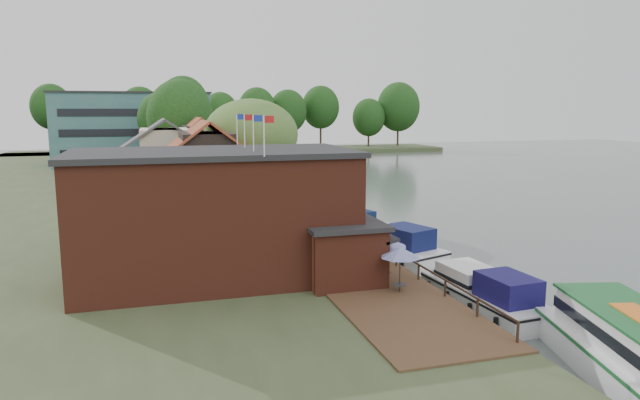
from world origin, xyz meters
TOP-DOWN VIEW (x-y plane):
  - ground at (0.00, 0.00)m, footprint 260.00×260.00m
  - land_bank at (-30.00, 35.00)m, footprint 50.00×140.00m
  - quay_deck at (-8.00, 10.00)m, footprint 6.00×50.00m
  - quay_rail at (-5.30, 10.50)m, footprint 0.20×49.00m
  - pub at (-14.00, -1.00)m, footprint 20.00×11.00m
  - hotel_block at (-22.00, 70.00)m, footprint 25.40×12.40m
  - cottage_a at (-15.00, 14.00)m, footprint 8.60×7.60m
  - cottage_b at (-18.00, 24.00)m, footprint 9.60×8.60m
  - cottage_c at (-14.00, 33.00)m, footprint 7.60×7.60m
  - willow at (-10.50, 19.00)m, footprint 8.60×8.60m
  - umbrella_0 at (-7.20, -6.65)m, footprint 2.06×2.06m
  - umbrella_1 at (-7.00, -4.21)m, footprint 2.43×2.43m
  - umbrella_2 at (-8.19, -1.74)m, footprint 2.00×2.00m
  - umbrella_3 at (-6.81, 2.88)m, footprint 2.32×2.32m
  - umbrella_4 at (-7.78, 4.10)m, footprint 2.11×2.11m
  - umbrella_5 at (-7.55, 7.19)m, footprint 2.46×2.46m
  - cruiser_0 at (-2.72, -7.55)m, footprint 3.83×9.91m
  - cruiser_1 at (-3.48, 3.67)m, footprint 6.68×11.12m
  - cruiser_2 at (-3.88, 12.24)m, footprint 5.87×9.81m
  - cruiser_3 at (-3.90, 22.70)m, footprint 4.17×9.91m
  - cruiser_4 at (-2.24, 32.64)m, footprint 5.75×9.94m
  - swan at (-4.50, -13.23)m, footprint 0.44×0.44m
  - bank_tree_0 at (-15.58, 41.57)m, footprint 8.28×8.28m
  - bank_tree_1 at (-14.63, 51.17)m, footprint 7.20×7.20m
  - bank_tree_2 at (-17.58, 58.21)m, footprint 7.17×7.17m
  - bank_tree_3 at (-16.84, 79.45)m, footprint 6.22×6.22m
  - bank_tree_4 at (-11.52, 87.71)m, footprint 8.06×8.06m
  - bank_tree_5 at (-18.52, 95.98)m, footprint 6.19×6.19m

SIDE VIEW (x-z plane):
  - ground at x=0.00m, z-range 0.00..0.00m
  - swan at x=-4.50m, z-range 0.00..0.44m
  - land_bank at x=-30.00m, z-range 0.00..1.00m
  - quay_deck at x=-8.00m, z-range 1.00..1.10m
  - cruiser_2 at x=-3.88m, z-range 0.00..2.24m
  - cruiser_4 at x=-2.24m, z-range 0.00..2.28m
  - cruiser_3 at x=-3.90m, z-range 0.00..2.32m
  - cruiser_0 at x=-2.72m, z-range 0.00..2.35m
  - cruiser_1 at x=-3.48m, z-range 0.00..2.59m
  - quay_rail at x=-5.30m, z-range 1.00..2.00m
  - umbrella_0 at x=-7.20m, z-range 1.10..3.48m
  - umbrella_1 at x=-7.00m, z-range 1.10..3.48m
  - umbrella_2 at x=-8.19m, z-range 1.10..3.48m
  - umbrella_3 at x=-6.81m, z-range 1.10..3.48m
  - umbrella_4 at x=-7.78m, z-range 1.10..3.48m
  - umbrella_5 at x=-7.55m, z-range 1.10..3.48m
  - pub at x=-14.00m, z-range 1.00..8.30m
  - cottage_a at x=-15.00m, z-range 1.00..9.50m
  - cottage_b at x=-18.00m, z-range 1.00..9.50m
  - cottage_c at x=-14.00m, z-range 1.00..9.50m
  - willow at x=-10.50m, z-range 1.00..11.43m
  - bank_tree_3 at x=-16.84m, z-range 1.00..11.47m
  - bank_tree_5 at x=-18.52m, z-range 1.00..11.68m
  - bank_tree_2 at x=-17.58m, z-range 1.00..13.06m
  - hotel_block at x=-22.00m, z-range 1.00..13.30m
  - bank_tree_4 at x=-11.52m, z-range 1.00..13.93m
  - bank_tree_0 at x=-15.58m, z-range 1.00..14.19m
  - bank_tree_1 at x=-14.63m, z-range 1.00..15.11m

